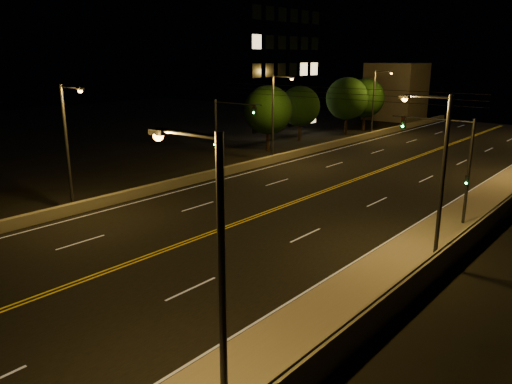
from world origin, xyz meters
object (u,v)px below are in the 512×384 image
Objects in this scene: building_tower at (218,32)px; tree_2 at (347,99)px; traffic_signal_right at (453,159)px; streetlight_6 at (376,98)px; streetlight_0 at (213,268)px; streetlight_1 at (437,168)px; streetlight_4 at (69,140)px; traffic_signal_left at (224,130)px; tree_0 at (268,110)px; tree_1 at (300,106)px; streetlight_5 at (275,112)px; tree_3 at (365,98)px.

building_tower is 3.71× the size of tree_2.
streetlight_6 is at bearing 124.31° from traffic_signal_right.
streetlight_6 is at bearing 20.22° from building_tower.
streetlight_0 is 1.12× the size of tree_2.
traffic_signal_right is (-1.45, 6.64, -0.76)m from streetlight_1.
streetlight_4 reaches higher than tree_2.
building_tower reaches higher than traffic_signal_right.
traffic_signal_left is at bearing -45.16° from building_tower.
tree_0 is 8.21m from tree_1.
streetlight_1 is 1.00× the size of streetlight_5.
tree_0 is 0.95× the size of tree_2.
building_tower reaches higher than tree_2.
tree_1 is (-1.47, 8.07, -0.29)m from tree_0.
streetlight_1 is at bearing -34.93° from streetlight_5.
streetlight_1 is at bearing -36.68° from tree_0.
streetlight_0 is 1.00× the size of streetlight_4.
tree_1 is at bearing -103.90° from tree_2.
streetlight_5 is at bearing -81.99° from tree_3.
streetlight_5 is 20.93m from streetlight_6.
tree_0 reaches higher than tree_1.
streetlight_1 is 0.30× the size of building_tower.
tree_3 is (-23.43, 33.02, 0.41)m from traffic_signal_right.
streetlight_4 is 1.00× the size of streetlight_6.
tree_0 is at bearing 152.79° from traffic_signal_right.
streetlight_5 is at bearing -79.70° from tree_2.
traffic_signal_right is 0.88× the size of tree_2.
traffic_signal_right is at bearing -54.64° from tree_3.
streetlight_5 is 1.18× the size of tree_0.
traffic_signal_right is 0.99× the size of tree_1.
streetlight_6 reaches higher than traffic_signal_right.
streetlight_4 is at bearing -90.00° from streetlight_6.
building_tower reaches higher than streetlight_1.
tree_3 reaches higher than tree_0.
building_tower reaches higher than tree_3.
tree_2 is (-3.64, -0.87, -0.16)m from streetlight_6.
tree_1 is at bearing -122.54° from streetlight_6.
streetlight_5 reaches higher than traffic_signal_left.
building_tower reaches higher than tree_1.
tree_0 reaches higher than traffic_signal_left.
streetlight_5 is at bearing 145.07° from streetlight_1.
tree_2 is at bearing 125.58° from streetlight_1.
tree_0 is at bearing 126.74° from streetlight_0.
tree_1 is at bearing 108.02° from traffic_signal_left.
tree_3 is (0.17, 4.65, -0.18)m from tree_2.
streetlight_5 and streetlight_6 have the same top height.
traffic_signal_right is at bearing 0.00° from traffic_signal_left.
building_tower is 22.27m from tree_3.
tree_2 is at bearing -166.61° from streetlight_6.
streetlight_4 is 41.92m from tree_2.
tree_0 is at bearing -103.79° from streetlight_6.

